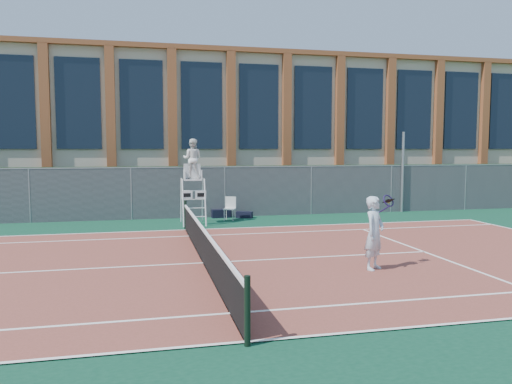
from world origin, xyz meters
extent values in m
plane|color=#233814|center=(0.00, 0.00, 0.00)|extent=(120.00, 120.00, 0.00)
cube|color=#0C3725|center=(0.00, 1.00, 0.01)|extent=(36.00, 20.00, 0.01)
cube|color=brown|center=(0.00, 0.00, 0.02)|extent=(23.77, 10.97, 0.02)
cylinder|color=black|center=(0.00, -5.60, 0.55)|extent=(0.10, 0.10, 1.10)
cylinder|color=black|center=(0.00, 5.60, 0.55)|extent=(0.10, 0.10, 1.10)
cube|color=black|center=(0.00, 0.00, 0.46)|extent=(0.03, 11.00, 0.86)
cube|color=white|center=(0.00, 0.00, 0.92)|extent=(0.06, 11.20, 0.07)
cube|color=black|center=(0.00, 10.00, 1.10)|extent=(40.00, 1.40, 2.20)
cube|color=beige|center=(0.00, 18.00, 4.00)|extent=(44.00, 10.00, 8.00)
cube|color=brown|center=(0.00, 18.00, 8.10)|extent=(45.00, 10.60, 0.25)
cylinder|color=#9EA0A5|center=(10.52, 8.70, 1.90)|extent=(0.12, 0.12, 3.81)
cylinder|color=white|center=(-0.01, 6.52, 0.90)|extent=(0.05, 0.52, 1.87)
cylinder|color=white|center=(0.85, 6.52, 0.90)|extent=(0.05, 0.52, 1.87)
cylinder|color=white|center=(-0.01, 7.48, 0.90)|extent=(0.05, 0.52, 1.87)
cylinder|color=white|center=(0.85, 7.48, 0.90)|extent=(0.05, 0.52, 1.87)
cube|color=white|center=(0.42, 7.00, 1.79)|extent=(0.67, 0.58, 0.06)
cube|color=white|center=(0.42, 7.27, 2.12)|extent=(0.67, 0.05, 0.58)
cube|color=white|center=(0.15, 6.62, 1.21)|extent=(0.42, 0.03, 0.33)
cube|color=white|center=(0.69, 6.62, 1.21)|extent=(0.42, 0.03, 0.33)
imported|color=white|center=(0.42, 7.05, 2.61)|extent=(0.92, 0.82, 1.58)
cube|color=silver|center=(2.02, 7.72, 0.49)|extent=(0.60, 0.60, 0.04)
cube|color=silver|center=(2.10, 7.91, 0.75)|extent=(0.43, 0.22, 0.49)
cylinder|color=silver|center=(1.78, 7.62, 0.24)|extent=(0.03, 0.03, 0.46)
cylinder|color=silver|center=(2.11, 7.48, 0.24)|extent=(0.03, 0.03, 0.46)
cylinder|color=silver|center=(1.92, 7.96, 0.24)|extent=(0.03, 0.03, 0.46)
cylinder|color=silver|center=(2.26, 7.81, 0.24)|extent=(0.03, 0.03, 0.46)
cube|color=black|center=(1.79, 8.60, 0.19)|extent=(0.83, 0.36, 0.35)
cube|color=black|center=(2.77, 8.28, 0.15)|extent=(0.75, 0.57, 0.28)
imported|color=silver|center=(4.03, -1.63, 0.94)|extent=(0.79, 0.75, 1.82)
torus|color=#1E1142|center=(4.51, -1.39, 1.70)|extent=(0.38, 0.30, 0.30)
sphere|color=#CCE533|center=(4.61, -1.21, 1.65)|extent=(0.07, 0.07, 0.07)
camera|label=1|loc=(-1.50, -12.81, 3.00)|focal=35.00mm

